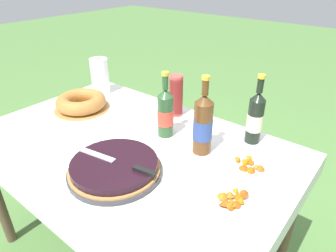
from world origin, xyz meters
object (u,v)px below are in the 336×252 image
Objects in this scene: berry_tart at (115,168)px; cider_bottle_green at (165,113)px; juice_bottle_red at (255,118)px; cup_stack at (176,96)px; serving_knife at (120,163)px; bundt_cake at (81,102)px; paper_towel_roll at (100,76)px; snack_plate_left at (249,165)px; cider_bottle_amber at (203,125)px; snack_plate_near at (232,200)px.

cider_bottle_green reaches higher than berry_tart.
berry_tart is at bearing -119.12° from juice_bottle_red.
serving_knife is at bearing -74.24° from cup_stack.
cup_stack is (-0.13, 0.57, 0.09)m from berry_tart.
berry_tart is 0.66m from bundt_cake.
snack_plate_left is at bearing -7.62° from paper_towel_roll.
cup_stack is at bearing 145.02° from cider_bottle_amber.
bundt_cake is 0.78m from cider_bottle_amber.
cider_bottle_amber is 1.66× the size of snack_plate_left.
cup_stack is 0.65× the size of cider_bottle_amber.
bundt_cake is (-0.59, 0.29, 0.01)m from berry_tart.
serving_knife is 1.92× the size of snack_plate_near.
juice_bottle_red reaches higher than snack_plate_near.
snack_plate_near is 1.20m from paper_towel_roll.
cider_bottle_green is (-0.04, 0.36, 0.09)m from berry_tart.
bundt_cake is at bearing 172.28° from snack_plate_near.
serving_knife is 1.06× the size of cider_bottle_amber.
cider_bottle_green is 0.22m from cider_bottle_amber.
cider_bottle_green is at bearing 155.68° from snack_plate_near.
bundt_cake is at bearing -162.64° from juice_bottle_red.
juice_bottle_red reaches higher than bundt_cake.
berry_tart is 1.18× the size of cider_bottle_green.
cider_bottle_green is (-0.06, 0.36, 0.06)m from serving_knife.
cider_bottle_amber is (0.15, 0.35, 0.07)m from serving_knife.
bundt_cake reaches higher than serving_knife.
snack_plate_near is at bearing -18.12° from paper_towel_roll.
bundt_cake is 0.94× the size of juice_bottle_red.
cider_bottle_green is 1.50× the size of snack_plate_left.
cup_stack reaches higher than snack_plate_left.
snack_plate_left is (0.40, 0.37, -0.02)m from berry_tart.
serving_knife is 0.44m from snack_plate_near.
juice_bottle_red is 0.24m from snack_plate_left.
bundt_cake is 0.26m from paper_towel_roll.
bundt_cake is at bearing 154.27° from berry_tart.
paper_towel_roll is at bearing 161.88° from snack_plate_near.
cup_stack reaches higher than berry_tart.
cup_stack is 1.07× the size of snack_plate_left.
cider_bottle_green is at bearing 7.78° from bundt_cake.
serving_knife is 0.37m from cider_bottle_green.
snack_plate_left is 0.95× the size of paper_towel_roll.
juice_bottle_red is at bearing 30.53° from cider_bottle_green.
berry_tart is 0.66m from juice_bottle_red.
cider_bottle_green reaches higher than serving_knife.
cider_bottle_amber is at bearing -34.98° from cup_stack.
cider_bottle_green reaches higher than bundt_cake.
cider_bottle_green is 1.43× the size of paper_towel_roll.
juice_bottle_red is 1.54× the size of snack_plate_left.
juice_bottle_red is at bearing 17.36° from bundt_cake.
paper_towel_roll reaches higher than berry_tart.
berry_tart is 1.68× the size of paper_towel_roll.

